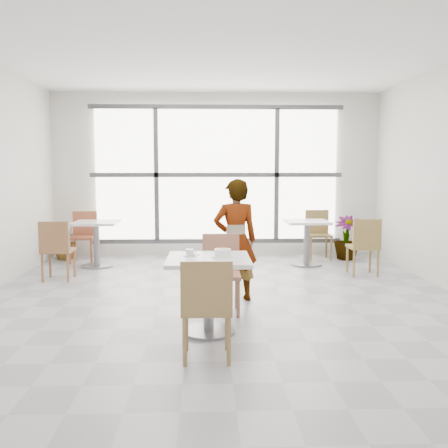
{
  "coord_description": "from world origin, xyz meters",
  "views": [
    {
      "loc": [
        -0.2,
        -5.8,
        1.6
      ],
      "look_at": [
        0.0,
        -0.3,
        1.0
      ],
      "focal_mm": 40.27,
      "sensor_mm": 36.0,
      "label": 1
    }
  ],
  "objects_px": {
    "chair_far": "(221,268)",
    "bg_table_right": "(307,236)",
    "plant_left": "(67,240)",
    "plant_right": "(346,238)",
    "bg_chair_right_far": "(318,231)",
    "person": "(235,240)",
    "bg_table_left": "(96,237)",
    "bg_chair_left_far": "(84,233)",
    "main_table": "(208,281)",
    "chair_near": "(207,303)",
    "oatmeal_bowl": "(223,253)",
    "coffee_cup": "(190,253)",
    "bg_chair_left_near": "(56,247)",
    "bg_chair_right_near": "(365,243)"
  },
  "relations": [
    {
      "from": "chair_near",
      "to": "bg_chair_left_near",
      "type": "xyz_separation_m",
      "value": [
        -2.15,
        3.14,
        0.0
      ]
    },
    {
      "from": "coffee_cup",
      "to": "person",
      "type": "distance_m",
      "value": 1.26
    },
    {
      "from": "person",
      "to": "bg_chair_left_far",
      "type": "relative_size",
      "value": 1.71
    },
    {
      "from": "chair_far",
      "to": "person",
      "type": "distance_m",
      "value": 0.57
    },
    {
      "from": "oatmeal_bowl",
      "to": "bg_chair_left_far",
      "type": "relative_size",
      "value": 0.24
    },
    {
      "from": "bg_table_left",
      "to": "chair_near",
      "type": "bearing_deg",
      "value": -66.68
    },
    {
      "from": "person",
      "to": "bg_chair_right_near",
      "type": "xyz_separation_m",
      "value": [
        2.02,
        1.32,
        -0.24
      ]
    },
    {
      "from": "chair_far",
      "to": "bg_table_right",
      "type": "xyz_separation_m",
      "value": [
        1.51,
        2.7,
        -0.01
      ]
    },
    {
      "from": "chair_far",
      "to": "person",
      "type": "height_order",
      "value": "person"
    },
    {
      "from": "bg_table_right",
      "to": "bg_chair_left_near",
      "type": "xyz_separation_m",
      "value": [
        -3.83,
        -1.06,
        0.01
      ]
    },
    {
      "from": "chair_near",
      "to": "oatmeal_bowl",
      "type": "relative_size",
      "value": 4.14
    },
    {
      "from": "bg_table_left",
      "to": "bg_chair_left_near",
      "type": "relative_size",
      "value": 0.86
    },
    {
      "from": "bg_chair_left_far",
      "to": "plant_left",
      "type": "height_order",
      "value": "bg_chair_left_far"
    },
    {
      "from": "person",
      "to": "bg_chair_right_far",
      "type": "height_order",
      "value": "person"
    },
    {
      "from": "bg_table_left",
      "to": "chair_far",
      "type": "bearing_deg",
      "value": -53.77
    },
    {
      "from": "bg_chair_right_near",
      "to": "coffee_cup",
      "type": "bearing_deg",
      "value": 44.28
    },
    {
      "from": "chair_near",
      "to": "person",
      "type": "distance_m",
      "value": 2.03
    },
    {
      "from": "bg_chair_left_near",
      "to": "oatmeal_bowl",
      "type": "bearing_deg",
      "value": 133.97
    },
    {
      "from": "coffee_cup",
      "to": "bg_chair_right_near",
      "type": "relative_size",
      "value": 0.18
    },
    {
      "from": "bg_table_left",
      "to": "bg_chair_right_near",
      "type": "height_order",
      "value": "bg_chair_right_near"
    },
    {
      "from": "chair_far",
      "to": "bg_chair_left_near",
      "type": "height_order",
      "value": "same"
    },
    {
      "from": "plant_left",
      "to": "bg_chair_left_far",
      "type": "bearing_deg",
      "value": -35.14
    },
    {
      "from": "plant_left",
      "to": "bg_chair_left_near",
      "type": "bearing_deg",
      "value": -78.86
    },
    {
      "from": "oatmeal_bowl",
      "to": "bg_table_right",
      "type": "xyz_separation_m",
      "value": [
        1.52,
        3.45,
        -0.31
      ]
    },
    {
      "from": "chair_far",
      "to": "plant_left",
      "type": "distance_m",
      "value": 4.36
    },
    {
      "from": "chair_far",
      "to": "oatmeal_bowl",
      "type": "xyz_separation_m",
      "value": [
        -0.01,
        -0.75,
        0.29
      ]
    },
    {
      "from": "bg_table_left",
      "to": "bg_chair_left_near",
      "type": "xyz_separation_m",
      "value": [
        -0.34,
        -1.05,
        0.01
      ]
    },
    {
      "from": "bg_table_right",
      "to": "bg_chair_right_far",
      "type": "xyz_separation_m",
      "value": [
        0.33,
        0.63,
        0.01
      ]
    },
    {
      "from": "oatmeal_bowl",
      "to": "person",
      "type": "bearing_deg",
      "value": 80.97
    },
    {
      "from": "bg_table_right",
      "to": "plant_right",
      "type": "height_order",
      "value": "plant_right"
    },
    {
      "from": "chair_far",
      "to": "person",
      "type": "xyz_separation_m",
      "value": [
        0.19,
        0.48,
        0.24
      ]
    },
    {
      "from": "bg_chair_right_far",
      "to": "plant_right",
      "type": "relative_size",
      "value": 1.12
    },
    {
      "from": "person",
      "to": "oatmeal_bowl",
      "type": "bearing_deg",
      "value": 71.7
    },
    {
      "from": "bg_chair_left_far",
      "to": "bg_chair_right_near",
      "type": "bearing_deg",
      "value": -17.04
    },
    {
      "from": "bg_chair_right_near",
      "to": "chair_far",
      "type": "bearing_deg",
      "value": 39.28
    },
    {
      "from": "main_table",
      "to": "chair_near",
      "type": "height_order",
      "value": "chair_near"
    },
    {
      "from": "bg_table_left",
      "to": "bg_chair_right_far",
      "type": "distance_m",
      "value": 3.87
    },
    {
      "from": "bg_chair_right_near",
      "to": "oatmeal_bowl",
      "type": "bearing_deg",
      "value": 49.12
    },
    {
      "from": "main_table",
      "to": "bg_table_right",
      "type": "height_order",
      "value": "same"
    },
    {
      "from": "coffee_cup",
      "to": "plant_left",
      "type": "bearing_deg",
      "value": 119.7
    },
    {
      "from": "bg_chair_right_near",
      "to": "bg_chair_right_far",
      "type": "xyz_separation_m",
      "value": [
        -0.36,
        1.53,
        0.0
      ]
    },
    {
      "from": "chair_far",
      "to": "bg_chair_left_far",
      "type": "distance_m",
      "value": 3.92
    },
    {
      "from": "chair_near",
      "to": "oatmeal_bowl",
      "type": "bearing_deg",
      "value": -101.85
    },
    {
      "from": "chair_near",
      "to": "coffee_cup",
      "type": "distance_m",
      "value": 0.9
    },
    {
      "from": "coffee_cup",
      "to": "bg_table_right",
      "type": "xyz_separation_m",
      "value": [
        1.84,
        3.36,
        -0.29
      ]
    },
    {
      "from": "chair_near",
      "to": "person",
      "type": "height_order",
      "value": "person"
    },
    {
      "from": "coffee_cup",
      "to": "plant_right",
      "type": "bearing_deg",
      "value": 55.62
    },
    {
      "from": "chair_far",
      "to": "plant_left",
      "type": "height_order",
      "value": "chair_far"
    },
    {
      "from": "main_table",
      "to": "person",
      "type": "relative_size",
      "value": 0.54
    },
    {
      "from": "plant_left",
      "to": "bg_table_right",
      "type": "bearing_deg",
      "value": -10.14
    }
  ]
}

